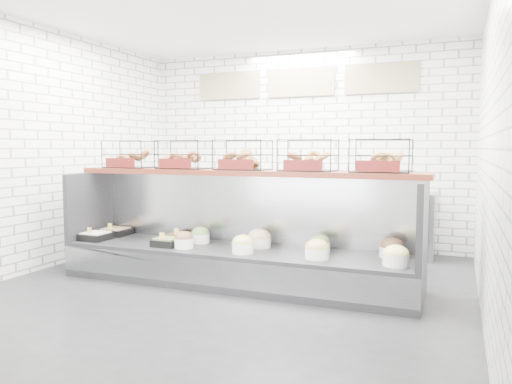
% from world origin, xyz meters
% --- Properties ---
extents(ground, '(5.50, 5.50, 0.00)m').
position_xyz_m(ground, '(0.00, 0.00, 0.00)').
color(ground, black).
rests_on(ground, ground).
extents(room_shell, '(5.02, 5.51, 3.01)m').
position_xyz_m(room_shell, '(0.00, 0.60, 2.06)').
color(room_shell, white).
rests_on(room_shell, ground).
extents(display_case, '(4.00, 0.90, 1.20)m').
position_xyz_m(display_case, '(0.01, 0.35, 0.33)').
color(display_case, black).
rests_on(display_case, ground).
extents(bagel_shelf, '(4.10, 0.50, 0.40)m').
position_xyz_m(bagel_shelf, '(0.00, 0.52, 1.38)').
color(bagel_shelf, '#4E1A10').
rests_on(bagel_shelf, display_case).
extents(prep_counter, '(4.00, 0.60, 1.20)m').
position_xyz_m(prep_counter, '(-0.00, 2.43, 0.47)').
color(prep_counter, '#93969B').
rests_on(prep_counter, ground).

